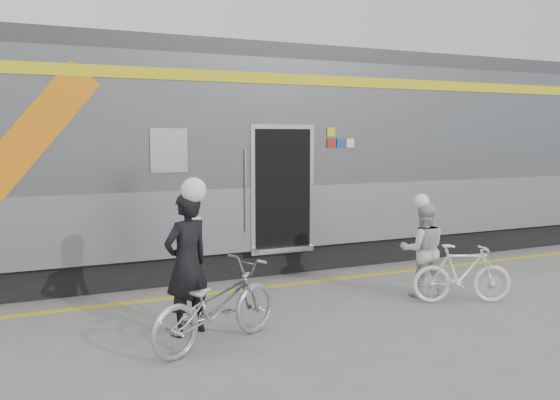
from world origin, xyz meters
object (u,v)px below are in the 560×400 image
bicycle_left (216,305)px  man (187,263)px  woman (423,250)px  bicycle_right (462,274)px

bicycle_left → man: bearing=-3.3°
bicycle_left → woman: 3.68m
bicycle_left → woman: bearing=-101.5°
bicycle_right → man: bearing=108.4°
man → bicycle_left: size_ratio=0.95×
bicycle_left → bicycle_right: bicycle_left is taller
bicycle_left → bicycle_right: 3.90m
man → bicycle_right: man is taller
bicycle_right → woman: bearing=51.8°
man → bicycle_left: bearing=86.7°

